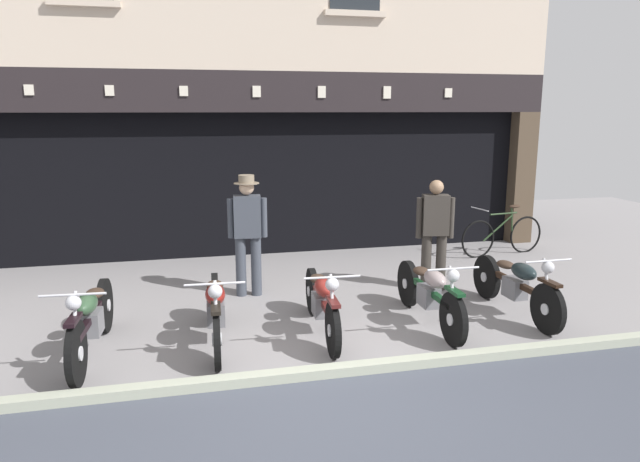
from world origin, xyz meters
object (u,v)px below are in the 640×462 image
(motorcycle_left, at_px, (91,319))
(motorcycle_center_left, at_px, (216,309))
(motorcycle_center_right, at_px, (430,292))
(leaning_bicycle, at_px, (503,235))
(shopkeeper_center, at_px, (435,230))
(motorcycle_right, at_px, (516,284))
(motorcycle_center, at_px, (322,301))
(advert_board_near, at_px, (356,158))
(advert_board_far, at_px, (402,157))
(salesman_left, at_px, (248,229))

(motorcycle_left, height_order, motorcycle_center_left, motorcycle_left)
(motorcycle_center_right, xyz_separation_m, leaning_bicycle, (2.79, 3.03, -0.04))
(motorcycle_center_right, distance_m, leaning_bicycle, 4.12)
(motorcycle_center_right, xyz_separation_m, shopkeeper_center, (0.65, 1.34, 0.49))
(motorcycle_right, xyz_separation_m, shopkeeper_center, (-0.59, 1.28, 0.50))
(motorcycle_center_right, bearing_deg, leaning_bicycle, -131.75)
(motorcycle_center, height_order, motorcycle_right, motorcycle_right)
(motorcycle_right, distance_m, advert_board_near, 4.45)
(motorcycle_left, xyz_separation_m, shopkeeper_center, (4.62, 1.39, 0.49))
(motorcycle_right, distance_m, leaning_bicycle, 3.35)
(motorcycle_left, distance_m, motorcycle_center, 2.59)
(motorcycle_left, height_order, shopkeeper_center, shopkeeper_center)
(advert_board_far, height_order, leaning_bicycle, advert_board_far)
(motorcycle_left, relative_size, advert_board_near, 1.90)
(motorcycle_left, distance_m, leaning_bicycle, 7.42)
(motorcycle_left, distance_m, advert_board_far, 6.85)
(motorcycle_center_right, height_order, advert_board_near, advert_board_near)
(advert_board_near, bearing_deg, shopkeeper_center, -82.80)
(salesman_left, relative_size, shopkeeper_center, 1.06)
(shopkeeper_center, bearing_deg, motorcycle_right, 127.30)
(motorcycle_left, bearing_deg, motorcycle_right, -175.01)
(leaning_bicycle, bearing_deg, motorcycle_center, 117.34)
(shopkeeper_center, relative_size, advert_board_near, 1.49)
(salesman_left, bearing_deg, motorcycle_center_left, 77.35)
(motorcycle_center, bearing_deg, advert_board_far, -118.56)
(advert_board_near, bearing_deg, motorcycle_center_right, -93.94)
(advert_board_far, bearing_deg, advert_board_near, 179.99)
(salesman_left, height_order, advert_board_far, advert_board_far)
(motorcycle_left, bearing_deg, advert_board_near, -131.21)
(salesman_left, height_order, advert_board_near, advert_board_near)
(shopkeeper_center, height_order, leaning_bicycle, shopkeeper_center)
(motorcycle_center_right, bearing_deg, advert_board_near, -93.03)
(motorcycle_right, bearing_deg, advert_board_near, -78.09)
(motorcycle_left, distance_m, shopkeeper_center, 4.85)
(leaning_bicycle, bearing_deg, motorcycle_center_right, 128.75)
(motorcycle_center_right, bearing_deg, shopkeeper_center, -115.02)
(motorcycle_center, bearing_deg, motorcycle_center_left, 4.43)
(motorcycle_center, xyz_separation_m, shopkeeper_center, (2.03, 1.33, 0.50))
(shopkeeper_center, bearing_deg, salesman_left, 5.10)
(shopkeeper_center, bearing_deg, leaning_bicycle, -129.07)
(motorcycle_center_right, bearing_deg, advert_board_far, -105.43)
(motorcycle_left, relative_size, motorcycle_center, 1.04)
(motorcycle_center_left, xyz_separation_m, motorcycle_right, (3.87, 0.08, -0.01))
(salesman_left, relative_size, advert_board_far, 1.87)
(motorcycle_center_left, xyz_separation_m, advert_board_far, (3.86, 4.23, 1.32))
(advert_board_far, bearing_deg, motorcycle_left, -140.69)
(shopkeeper_center, height_order, advert_board_near, advert_board_near)
(motorcycle_center, bearing_deg, motorcycle_left, 4.53)
(motorcycle_center_left, distance_m, salesman_left, 1.90)
(motorcycle_left, height_order, advert_board_near, advert_board_near)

